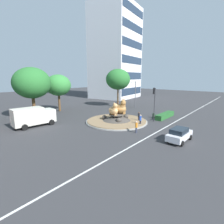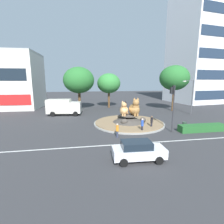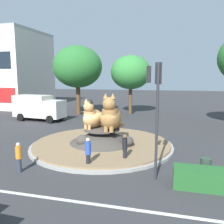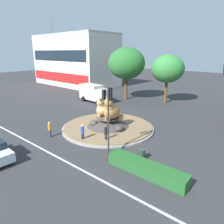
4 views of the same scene
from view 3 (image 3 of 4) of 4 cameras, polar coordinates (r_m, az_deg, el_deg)
The scene contains 13 objects.
ground_plane at distance 17.75m, azimuth -2.46°, elevation -8.33°, with size 160.00×160.00×0.00m, color #333335.
lane_centreline at distance 10.98m, azimuth -15.14°, elevation -19.65°, with size 112.00×0.20×0.01m, color silver.
roundabout_island at distance 17.62m, azimuth -2.48°, elevation -6.91°, with size 10.56×10.56×1.36m.
cat_statue_calico at distance 17.51m, azimuth -4.88°, elevation -1.25°, with size 1.80×2.22×2.26m.
cat_statue_tabby at distance 16.74m, azimuth -0.31°, elevation -1.11°, with size 1.77×2.82×2.70m.
traffic_light_mast at distance 11.53m, azimuth 10.77°, elevation 3.94°, with size 0.71×0.54×5.85m.
broadleaf_tree_behind_island at distance 32.56m, azimuth -8.44°, elevation 10.87°, with size 6.66×6.66×9.40m.
second_tree_near_tower at distance 32.72m, azimuth 4.61°, elevation 9.64°, with size 5.51×5.51×8.18m.
pedestrian_black_shirt at distance 14.14m, azimuth 3.17°, elevation -8.72°, with size 0.31×0.31×1.76m.
pedestrian_blue_shirt at distance 13.33m, azimuth -5.88°, elevation -9.76°, with size 0.34×0.34×1.80m.
pedestrian_orange_shirt at distance 13.79m, azimuth -21.90°, elevation -10.07°, with size 0.32×0.32×1.66m.
delivery_box_truck at distance 29.23m, azimuth -17.59°, elevation 1.19°, with size 6.42×3.09×3.01m.
litter_bin at distance 13.59m, azimuth 21.97°, elevation -12.30°, with size 0.56×0.56×0.90m.
Camera 3 is at (4.91, -16.27, 5.12)m, focal length 37.28 mm.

